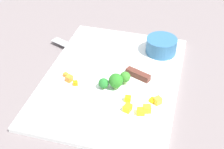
{
  "coord_description": "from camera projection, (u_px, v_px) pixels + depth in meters",
  "views": [
    {
      "loc": [
        0.65,
        0.18,
        0.56
      ],
      "look_at": [
        0.0,
        0.0,
        0.02
      ],
      "focal_mm": 50.61,
      "sensor_mm": 36.0,
      "label": 1
    }
  ],
  "objects": [
    {
      "name": "ground_plane",
      "position": [
        112.0,
        81.0,
        0.88
      ],
      "size": [
        4.0,
        4.0,
        0.0
      ],
      "primitive_type": "plane",
      "color": "slate"
    },
    {
      "name": "pepper_dice_5",
      "position": [
        152.0,
        100.0,
        0.79
      ],
      "size": [
        0.02,
        0.02,
        0.01
      ],
      "primitive_type": "cube",
      "rotation": [
        0.0,
        0.0,
        2.71
      ],
      "color": "yellow",
      "rests_on": "cutting_board"
    },
    {
      "name": "cutting_board",
      "position": [
        112.0,
        79.0,
        0.88
      ],
      "size": [
        0.49,
        0.36,
        0.01
      ],
      "primitive_type": "cube",
      "color": "white",
      "rests_on": "ground_plane"
    },
    {
      "name": "carrot_dice_1",
      "position": [
        75.0,
        83.0,
        0.85
      ],
      "size": [
        0.02,
        0.02,
        0.01
      ],
      "primitive_type": "cube",
      "rotation": [
        0.0,
        0.0,
        0.43
      ],
      "color": "orange",
      "rests_on": "cutting_board"
    },
    {
      "name": "pepper_dice_2",
      "position": [
        141.0,
        112.0,
        0.76
      ],
      "size": [
        0.02,
        0.02,
        0.02
      ],
      "primitive_type": "cube",
      "rotation": [
        0.0,
        0.0,
        0.29
      ],
      "color": "yellow",
      "rests_on": "cutting_board"
    },
    {
      "name": "pepper_dice_3",
      "position": [
        128.0,
        108.0,
        0.77
      ],
      "size": [
        0.02,
        0.02,
        0.02
      ],
      "primitive_type": "cube",
      "rotation": [
        0.0,
        0.0,
        1.31
      ],
      "color": "yellow",
      "rests_on": "cutting_board"
    },
    {
      "name": "chef_knife",
      "position": [
        114.0,
        64.0,
        0.91
      ],
      "size": [
        0.15,
        0.34,
        0.02
      ],
      "rotation": [
        0.0,
        0.0,
        4.34
      ],
      "color": "silver",
      "rests_on": "cutting_board"
    },
    {
      "name": "carrot_dice_2",
      "position": [
        66.0,
        75.0,
        0.87
      ],
      "size": [
        0.02,
        0.02,
        0.01
      ],
      "primitive_type": "cube",
      "rotation": [
        0.0,
        0.0,
        1.17
      ],
      "color": "orange",
      "rests_on": "cutting_board"
    },
    {
      "name": "pepper_dice_4",
      "position": [
        128.0,
        99.0,
        0.79
      ],
      "size": [
        0.02,
        0.02,
        0.01
      ],
      "primitive_type": "cube",
      "rotation": [
        0.0,
        0.0,
        0.06
      ],
      "color": "yellow",
      "rests_on": "cutting_board"
    },
    {
      "name": "pepper_dice_1",
      "position": [
        147.0,
        109.0,
        0.76
      ],
      "size": [
        0.02,
        0.02,
        0.02
      ],
      "primitive_type": "cube",
      "rotation": [
        0.0,
        0.0,
        1.88
      ],
      "color": "yellow",
      "rests_on": "cutting_board"
    },
    {
      "name": "carrot_dice_0",
      "position": [
        69.0,
        79.0,
        0.86
      ],
      "size": [
        0.02,
        0.02,
        0.02
      ],
      "primitive_type": "cube",
      "rotation": [
        0.0,
        0.0,
        2.81
      ],
      "color": "orange",
      "rests_on": "cutting_board"
    },
    {
      "name": "prep_bowl",
      "position": [
        161.0,
        46.0,
        0.95
      ],
      "size": [
        0.09,
        0.09,
        0.05
      ],
      "primitive_type": "cylinder",
      "color": "#2D5F89",
      "rests_on": "cutting_board"
    },
    {
      "name": "broccoli_floret_1",
      "position": [
        116.0,
        81.0,
        0.82
      ],
      "size": [
        0.04,
        0.04,
        0.04
      ],
      "color": "#84BD5D",
      "rests_on": "cutting_board"
    },
    {
      "name": "pepper_dice_0",
      "position": [
        158.0,
        101.0,
        0.79
      ],
      "size": [
        0.02,
        0.02,
        0.02
      ],
      "primitive_type": "cube",
      "rotation": [
        0.0,
        0.0,
        0.84
      ],
      "color": "yellow",
      "rests_on": "cutting_board"
    },
    {
      "name": "broccoli_floret_2",
      "position": [
        125.0,
        77.0,
        0.84
      ],
      "size": [
        0.03,
        0.03,
        0.04
      ],
      "color": "#8BB464",
      "rests_on": "cutting_board"
    },
    {
      "name": "broccoli_floret_0",
      "position": [
        104.0,
        83.0,
        0.83
      ],
      "size": [
        0.03,
        0.03,
        0.03
      ],
      "color": "#93C258",
      "rests_on": "cutting_board"
    }
  ]
}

